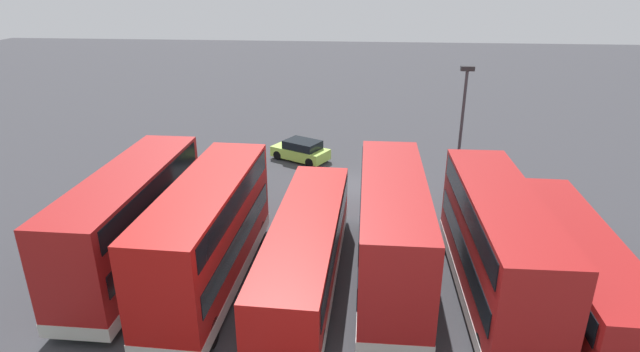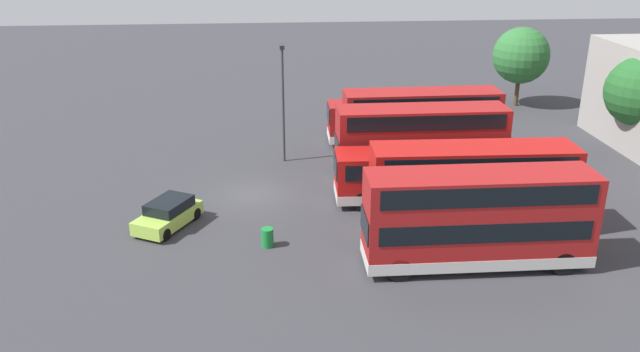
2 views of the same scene
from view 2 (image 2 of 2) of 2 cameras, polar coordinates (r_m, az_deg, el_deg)
name	(u,v)px [view 2 (image 2 of 2)]	position (r m, az deg, el deg)	size (l,w,h in m)	color
ground_plane	(253,195)	(37.85, -5.94, -1.65)	(140.00, 140.00, 0.00)	#38383D
bus_single_deck_near_end	(407,121)	(46.65, 7.67, 4.88)	(2.88, 11.36, 2.95)	#A51919
bus_double_decker_second	(421,122)	(43.53, 8.91, 4.73)	(2.69, 10.39, 4.55)	#A51919
bus_double_decker_third	(421,141)	(39.65, 8.90, 3.07)	(2.63, 10.29, 4.55)	#A51919
bus_single_deck_fourth	(441,174)	(36.85, 10.62, 0.16)	(2.99, 11.99, 2.95)	#B71411
bus_double_decker_fifth	(472,186)	(33.28, 13.27, -0.90)	(2.91, 10.31, 4.55)	#B71411
bus_double_decker_sixth	(478,217)	(29.92, 13.81, -3.55)	(2.70, 10.35, 4.55)	#A51919
car_hatchback_silver	(168,214)	(34.43, -13.27, -3.30)	(4.29, 3.44, 1.43)	#A5D14C
lamp_post_tall	(283,95)	(41.74, -3.30, 7.20)	(0.70, 0.30, 7.71)	#38383D
waste_bin_yellow	(267,238)	(31.70, -4.68, -5.44)	(0.60, 0.60, 0.95)	#197F33
tree_rightmost	(521,56)	(57.98, 17.36, 10.13)	(4.74, 4.74, 6.73)	#4C3823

